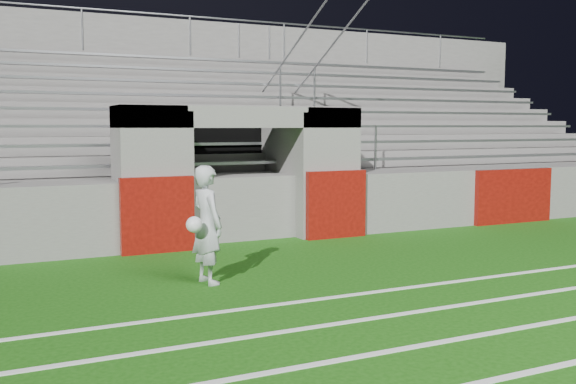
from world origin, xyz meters
TOP-DOWN VIEW (x-y plane):
  - ground at (0.00, 0.00)m, footprint 90.00×90.00m
  - stadium_structure at (0.00, 7.97)m, footprint 26.00×8.48m
  - goalkeeper_with_ball at (-1.70, 0.45)m, footprint 0.63×0.69m

SIDE VIEW (x-z plane):
  - ground at x=0.00m, z-range 0.00..0.00m
  - goalkeeper_with_ball at x=-1.70m, z-range 0.00..1.69m
  - stadium_structure at x=0.00m, z-range -1.22..4.20m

